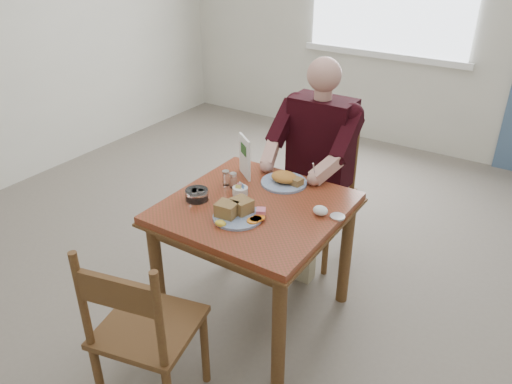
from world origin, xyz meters
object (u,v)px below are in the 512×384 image
Objects in this scene: table at (255,222)px; near_plate at (237,212)px; chair_near at (143,331)px; far_plate at (285,180)px; diner at (316,150)px; chair_far at (319,190)px.

near_plate is at bearing -92.44° from table.
chair_near is (-0.05, -0.83, -0.16)m from table.
table is at bearing 87.56° from near_plate.
far_plate is at bearing 87.39° from near_plate.
chair_far is at bearing 90.01° from diner.
table is 0.84m from chair_near.
diner is (0.05, 1.53, 0.33)m from chair_near.
chair_near is at bearing -91.89° from chair_far.
table is 0.97× the size of chair_far.
chair_far is 3.02× the size of far_plate.
chair_far is 1.00× the size of chair_near.
chair_far is at bearing 88.11° from chair_near.
near_plate is 0.88× the size of far_plate.
chair_near is at bearing -92.00° from diner.
near_plate is (-0.01, -0.87, -0.03)m from diner.
table is at bearing 86.29° from chair_near.
chair_near is 3.45× the size of near_plate.
far_plate is (0.02, 0.45, -0.00)m from near_plate.
chair_near reaches higher than far_plate.
near_plate is (-0.01, -0.16, 0.14)m from table.
diner is 0.41m from far_plate.
far_plate is at bearing -88.41° from chair_far.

